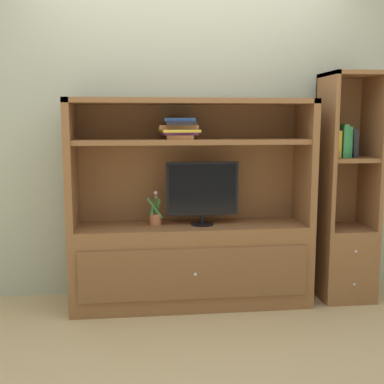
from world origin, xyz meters
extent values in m
plane|color=tan|center=(0.00, 0.00, 0.00)|extent=(8.00, 8.00, 0.00)
cube|color=#ADB29E|center=(0.00, 0.75, 1.40)|extent=(6.00, 0.10, 2.80)
cube|color=brown|center=(0.00, 0.40, 0.30)|extent=(1.75, 0.44, 0.61)
cube|color=brown|center=(0.00, 0.17, 0.30)|extent=(1.61, 0.02, 0.36)
sphere|color=silver|center=(0.00, 0.16, 0.30)|extent=(0.02, 0.02, 0.02)
cube|color=brown|center=(-0.85, 0.40, 1.06)|extent=(0.05, 0.44, 0.91)
cube|color=brown|center=(0.85, 0.40, 1.06)|extent=(0.05, 0.44, 0.91)
cube|color=brown|center=(0.00, 0.61, 1.06)|extent=(1.75, 0.02, 0.91)
cube|color=brown|center=(0.00, 0.40, 1.50)|extent=(1.75, 0.44, 0.04)
cube|color=brown|center=(0.00, 0.40, 1.22)|extent=(1.65, 0.40, 0.04)
cylinder|color=black|center=(0.08, 0.38, 0.61)|extent=(0.17, 0.17, 0.01)
cylinder|color=black|center=(0.08, 0.38, 0.65)|extent=(0.03, 0.03, 0.06)
cube|color=black|center=(0.08, 0.38, 0.88)|extent=(0.53, 0.02, 0.39)
cube|color=black|center=(0.08, 0.37, 0.88)|extent=(0.49, 0.00, 0.35)
cylinder|color=#B26642|center=(-0.26, 0.41, 0.65)|extent=(0.09, 0.09, 0.08)
cylinder|color=#3D6B33|center=(-0.26, 0.41, 0.77)|extent=(0.01, 0.01, 0.17)
cube|color=#2D7A38|center=(-0.24, 0.41, 0.74)|extent=(0.01, 0.10, 0.14)
cube|color=#2D7A38|center=(-0.26, 0.43, 0.74)|extent=(0.09, 0.01, 0.09)
cube|color=#2D7A38|center=(-0.28, 0.41, 0.74)|extent=(0.02, 0.11, 0.10)
cube|color=#2D7A38|center=(-0.27, 0.39, 0.74)|extent=(0.12, 0.03, 0.15)
sphere|color=#DB9EC6|center=(-0.26, 0.42, 0.81)|extent=(0.02, 0.02, 0.02)
sphere|color=#DB9EC6|center=(-0.26, 0.41, 0.85)|extent=(0.03, 0.03, 0.03)
cube|color=#A56638|center=(-0.08, 0.40, 1.25)|extent=(0.20, 0.33, 0.03)
cube|color=purple|center=(-0.09, 0.40, 1.27)|extent=(0.26, 0.26, 0.02)
cube|color=gold|center=(-0.09, 0.39, 1.29)|extent=(0.29, 0.35, 0.02)
cube|color=#A56638|center=(-0.08, 0.41, 1.32)|extent=(0.30, 0.31, 0.03)
cube|color=black|center=(-0.08, 0.40, 1.35)|extent=(0.23, 0.35, 0.03)
cube|color=#2D519E|center=(-0.08, 0.40, 1.37)|extent=(0.24, 0.32, 0.02)
cube|color=brown|center=(1.19, 0.40, 0.28)|extent=(0.39, 0.39, 0.56)
sphere|color=silver|center=(1.19, 0.20, 0.42)|extent=(0.02, 0.02, 0.02)
sphere|color=silver|center=(1.19, 0.20, 0.17)|extent=(0.02, 0.02, 0.02)
cube|color=brown|center=(1.01, 0.40, 1.14)|extent=(0.03, 0.39, 1.16)
cube|color=brown|center=(1.37, 0.40, 1.14)|extent=(0.03, 0.39, 1.16)
cube|color=brown|center=(1.19, 0.59, 1.14)|extent=(0.39, 0.02, 1.16)
cube|color=brown|center=(1.19, 0.40, 1.08)|extent=(0.33, 0.35, 0.03)
cube|color=brown|center=(1.19, 0.40, 1.70)|extent=(0.39, 0.39, 0.03)
cube|color=#A56638|center=(1.06, 0.40, 1.22)|extent=(0.02, 0.17, 0.26)
cube|color=gold|center=(1.09, 0.40, 1.19)|extent=(0.03, 0.15, 0.20)
cube|color=#338C4C|center=(1.13, 0.40, 1.21)|extent=(0.04, 0.17, 0.24)
cube|color=#338C4C|center=(1.17, 0.40, 1.21)|extent=(0.04, 0.13, 0.23)
cube|color=black|center=(1.21, 0.40, 1.20)|extent=(0.04, 0.17, 0.21)
camera|label=1|loc=(-0.39, -3.06, 1.36)|focal=45.13mm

